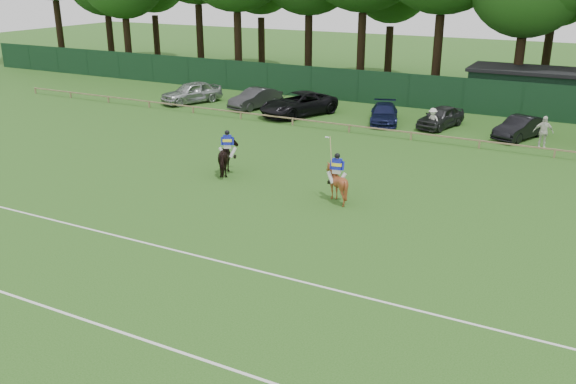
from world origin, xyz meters
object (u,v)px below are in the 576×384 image
Objects in this scene: horse_chestnut at (336,183)px; estate_black at (520,128)px; sedan_navy at (384,114)px; spectator_mid at (543,132)px; hatch_grey at (441,117)px; spectator_left at (432,120)px; horse_dark at (228,158)px; suv_black at (298,104)px; sedan_silver at (192,92)px; sedan_grey at (255,98)px; utility_shed at (529,89)px.

estate_black is at bearing -119.74° from horse_chestnut.
spectator_mid reaches higher than sedan_navy.
spectator_mid is (10.05, -1.69, 0.31)m from sedan_navy.
spectator_left is at bearing -81.63° from hatch_grey.
horse_dark reaches higher than estate_black.
spectator_mid reaches higher than horse_dark.
suv_black reaches higher than estate_black.
estate_black is 2.68× the size of spectator_left.
horse_chestnut is at bearing -14.35° from sedan_silver.
horse_chestnut is 15.93m from estate_black.
hatch_grey is (6.89, 14.55, -0.16)m from horse_dark.
sedan_grey reaches higher than estate_black.
hatch_grey is 2.16× the size of spectator_mid.
hatch_grey is 4.98m from estate_black.
horse_dark is at bearing -94.50° from spectator_left.
spectator_left is (9.59, -0.30, -0.05)m from suv_black.
utility_shed is (4.43, 9.47, 0.78)m from spectator_left.
sedan_navy is 10.19m from spectator_mid.
spectator_left is at bearing 160.61° from spectator_mid.
spectator_left is at bearing -148.99° from estate_black.
sedan_silver is 1.18× the size of hatch_grey.
sedan_grey is at bearing -158.63° from estate_black.
utility_shed is at bearing 89.32° from spectator_mid.
horse_chestnut is (6.25, -0.95, -0.05)m from horse_dark.
estate_black is at bearing 8.24° from hatch_grey.
suv_black is 9.82m from hatch_grey.
estate_black is at bearing 25.08° from sedan_silver.
sedan_grey is 2.90× the size of spectator_left.
spectator_left is 10.49m from utility_shed.
sedan_silver is 25.36m from spectator_mid.
sedan_grey is 19.82m from utility_shed.
horse_dark reaches higher than hatch_grey.
suv_black is 14.70m from estate_black.
sedan_grey is at bearing -92.23° from horse_dark.
spectator_left reaches higher than sedan_navy.
horse_dark is 15.63m from sedan_grey.
sedan_silver is (-12.04, 13.49, -0.04)m from horse_dark.
hatch_grey is at bearing -9.96° from sedan_navy.
sedan_navy is 11.71m from utility_shed.
horse_dark is 0.46× the size of sedan_grey.
spectator_mid is at bearing -26.25° from estate_black.
horse_dark is 1.25× the size of horse_chestnut.
horse_dark is 18.30m from estate_black.
horse_chestnut reaches higher than hatch_grey.
horse_dark reaches higher than suv_black.
sedan_grey is at bearing -161.50° from spectator_left.
spectator_mid reaches higher than suv_black.
hatch_grey is at bearing 105.98° from spectator_left.
spectator_left is at bearing -115.06° from utility_shed.
spectator_mid is (1.46, -1.63, 0.27)m from estate_black.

